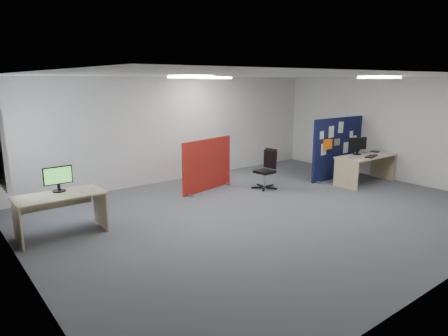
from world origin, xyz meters
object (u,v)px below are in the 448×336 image
main_desk (364,162)px  monitor_second (58,178)px  navy_divider (337,148)px  second_desk (60,204)px  red_divider (207,165)px  monitor_main (358,145)px  office_chair (267,166)px

main_desk → monitor_second: size_ratio=3.47×
navy_divider → main_desk: navy_divider is taller
main_desk → monitor_second: monitor_second is taller
navy_divider → second_desk: (-7.14, 0.37, -0.28)m
monitor_second → red_divider: bearing=9.0°
red_divider → second_desk: (-3.68, -0.81, -0.07)m
red_divider → monitor_second: bearing=177.8°
second_desk → monitor_main: bearing=-7.4°
red_divider → monitor_second: red_divider is taller
monitor_second → office_chair: size_ratio=0.51×
main_desk → second_desk: size_ratio=1.19×
main_desk → navy_divider: bearing=98.8°
monitor_main → monitor_second: monitor_main is taller
red_divider → office_chair: red_divider is taller
red_divider → navy_divider: bearing=-31.4°
navy_divider → office_chair: 2.26m
main_desk → monitor_main: bearing=106.0°
main_desk → monitor_second: (-7.21, 1.28, 0.42)m
navy_divider → office_chair: navy_divider is taller
navy_divider → monitor_main: (0.06, -0.57, 0.15)m
navy_divider → main_desk: size_ratio=1.17×
red_divider → office_chair: size_ratio=1.71×
navy_divider → monitor_main: navy_divider is taller
main_desk → second_desk: bearing=171.2°
red_divider → second_desk: red_divider is taller
main_desk → monitor_second: bearing=169.9°
monitor_main → monitor_second: 7.24m
red_divider → second_desk: size_ratio=1.14×
monitor_second → navy_divider: bearing=-5.5°
monitor_main → second_desk: (-7.21, 0.94, -0.43)m
red_divider → office_chair: (1.26, -0.77, -0.07)m
office_chair → monitor_main: bearing=-29.4°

